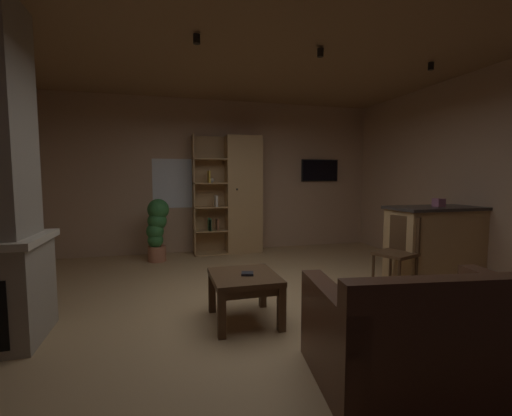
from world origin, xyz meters
name	(u,v)px	position (x,y,z in m)	size (l,w,h in m)	color
floor	(266,308)	(0.00, 0.00, -0.01)	(6.15, 6.11, 0.02)	tan
wall_back	(219,177)	(0.00, 3.09, 1.42)	(6.27, 0.06, 2.85)	tan
wall_right	(498,176)	(3.10, 0.00, 1.42)	(0.06, 6.11, 2.85)	tan
ceiling	(266,33)	(0.00, 0.00, 2.86)	(6.15, 6.11, 0.02)	#8E6B47
window_pane_back	(172,183)	(-0.88, 3.05, 1.30)	(0.71, 0.01, 0.90)	white
bookshelf_cabinet	(239,195)	(0.32, 2.81, 1.07)	(1.26, 0.41, 2.17)	tan
kitchen_bar_counter	(443,243)	(2.62, 0.34, 0.51)	(1.52, 0.64, 1.02)	tan
tissue_box	(439,203)	(2.50, 0.31, 1.07)	(0.12, 0.12, 0.11)	#995972
leather_couch	(429,339)	(0.69, -1.58, 0.31)	(1.61, 1.12, 0.84)	#4C2D1E
coffee_table	(244,283)	(-0.30, -0.27, 0.38)	(0.63, 0.70, 0.47)	#4C331E
table_book_0	(247,274)	(-0.27, -0.29, 0.48)	(0.11, 0.11, 0.02)	black
dining_chair	(399,248)	(1.80, 0.17, 0.53)	(0.54, 0.54, 0.92)	#4C331E
potted_floor_plant	(157,227)	(-1.16, 2.48, 0.59)	(0.38, 0.36, 1.05)	#B77051
wall_mounted_tv	(320,170)	(2.06, 3.02, 1.55)	(0.78, 0.06, 0.44)	black
track_light_spot_0	(25,21)	(-2.18, 0.13, 2.78)	(0.07, 0.07, 0.09)	black
track_light_spot_1	(197,39)	(-0.69, 0.12, 2.78)	(0.07, 0.07, 0.09)	black
track_light_spot_2	(320,53)	(0.66, 0.14, 2.78)	(0.07, 0.07, 0.09)	black
track_light_spot_3	(431,66)	(2.19, 0.21, 2.78)	(0.07, 0.07, 0.09)	black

